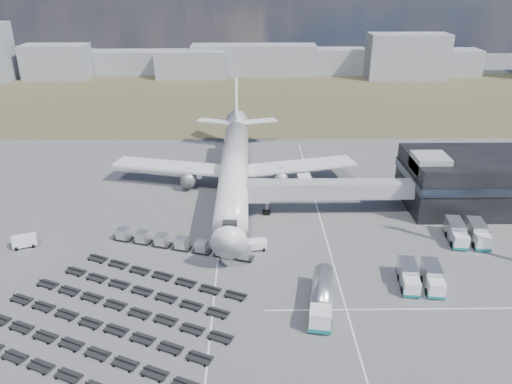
{
  "coord_description": "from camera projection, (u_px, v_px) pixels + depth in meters",
  "views": [
    {
      "loc": [
        3.03,
        -62.4,
        42.03
      ],
      "look_at": [
        4.25,
        21.84,
        4.0
      ],
      "focal_mm": 35.0,
      "sensor_mm": 36.0,
      "label": 1
    }
  ],
  "objects": [
    {
      "name": "jet_bridge",
      "position": [
        320.0,
        190.0,
        90.86
      ],
      "size": [
        30.3,
        3.8,
        7.05
      ],
      "color": "#939399",
      "rests_on": "ground"
    },
    {
      "name": "service_trucks_far",
      "position": [
        467.0,
        233.0,
        83.17
      ],
      "size": [
        6.74,
        7.79,
        2.89
      ],
      "rotation": [
        0.0,
        0.0,
        -0.11
      ],
      "color": "white",
      "rests_on": "ground"
    },
    {
      "name": "uld_row",
      "position": [
        182.0,
        243.0,
        80.94
      ],
      "size": [
        23.75,
        9.07,
        1.89
      ],
      "rotation": [
        0.0,
        0.0,
        -0.31
      ],
      "color": "black",
      "rests_on": "ground"
    },
    {
      "name": "catering_truck",
      "position": [
        305.0,
        186.0,
        101.25
      ],
      "size": [
        2.89,
        6.76,
        3.07
      ],
      "rotation": [
        0.0,
        0.0,
        0.02
      ],
      "color": "white",
      "rests_on": "ground"
    },
    {
      "name": "fuel_tanker",
      "position": [
        322.0,
        297.0,
        66.61
      ],
      "size": [
        4.83,
        11.69,
        3.67
      ],
      "rotation": [
        0.0,
        0.0,
        -0.18
      ],
      "color": "white",
      "rests_on": "ground"
    },
    {
      "name": "terminal",
      "position": [
        485.0,
        180.0,
        94.42
      ],
      "size": [
        30.4,
        16.4,
        11.0
      ],
      "color": "black",
      "rests_on": "ground"
    },
    {
      "name": "pushback_tug",
      "position": [
        256.0,
        245.0,
        81.14
      ],
      "size": [
        3.73,
        2.39,
        1.56
      ],
      "primitive_type": "cube",
      "rotation": [
        0.0,
        0.0,
        0.12
      ],
      "color": "white",
      "rests_on": "ground"
    },
    {
      "name": "utility_van",
      "position": [
        25.0,
        242.0,
        81.68
      ],
      "size": [
        4.07,
        2.86,
        2.03
      ],
      "primitive_type": "cube",
      "rotation": [
        0.0,
        0.0,
        0.35
      ],
      "color": "white",
      "rests_on": "ground"
    },
    {
      "name": "baggage_dollies",
      "position": [
        112.0,
        318.0,
        64.9
      ],
      "size": [
        36.75,
        33.01,
        0.72
      ],
      "rotation": [
        0.0,
        0.0,
        -0.43
      ],
      "color": "black",
      "rests_on": "ground"
    },
    {
      "name": "grass_strip",
      "position": [
        240.0,
        99.0,
        174.36
      ],
      "size": [
        420.0,
        90.0,
        0.01
      ],
      "primitive_type": "cube",
      "color": "#46462A",
      "rests_on": "ground"
    },
    {
      "name": "service_trucks_near",
      "position": [
        421.0,
        277.0,
        71.49
      ],
      "size": [
        6.49,
        7.48,
        2.75
      ],
      "rotation": [
        0.0,
        0.0,
        -0.12
      ],
      "color": "white",
      "rests_on": "ground"
    },
    {
      "name": "lane_markings",
      "position": [
        293.0,
        265.0,
        76.98
      ],
      "size": [
        47.12,
        110.0,
        0.01
      ],
      "color": "silver",
      "rests_on": "ground"
    },
    {
      "name": "airliner",
      "position": [
        234.0,
        165.0,
        101.45
      ],
      "size": [
        51.59,
        64.53,
        17.62
      ],
      "color": "white",
      "rests_on": "ground"
    },
    {
      "name": "ground",
      "position": [
        230.0,
        277.0,
        74.12
      ],
      "size": [
        420.0,
        420.0,
        0.0
      ],
      "primitive_type": "plane",
      "color": "#565659",
      "rests_on": "ground"
    },
    {
      "name": "skyline",
      "position": [
        170.0,
        57.0,
        204.77
      ],
      "size": [
        295.88,
        27.08,
        23.24
      ],
      "color": "gray",
      "rests_on": "ground"
    }
  ]
}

